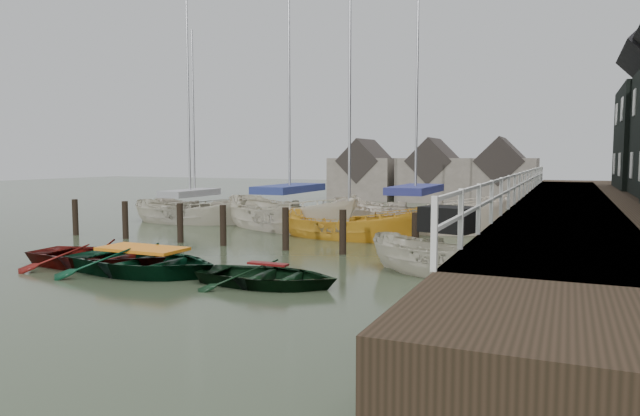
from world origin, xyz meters
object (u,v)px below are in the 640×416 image
at_px(sailboat_b, 290,228).
at_px(motorboat, 446,271).
at_px(rowboat_dkgreen, 268,285).
at_px(sailboat_d, 415,229).
at_px(sailboat_e, 195,216).
at_px(sailboat_c, 349,237).
at_px(sailboat_a, 191,221).
at_px(rowboat_red, 101,267).
at_px(rowboat_green, 143,274).

bearing_deg(sailboat_b, motorboat, -108.67).
bearing_deg(rowboat_dkgreen, sailboat_d, -6.15).
relative_size(sailboat_b, sailboat_e, 1.21).
bearing_deg(sailboat_c, sailboat_d, -23.20).
distance_m(sailboat_a, sailboat_d, 10.40).
relative_size(sailboat_c, sailboat_e, 0.97).
relative_size(rowboat_red, motorboat, 0.91).
distance_m(rowboat_dkgreen, sailboat_e, 16.22).
bearing_deg(rowboat_red, sailboat_a, 19.01).
distance_m(rowboat_red, sailboat_a, 10.86).
bearing_deg(rowboat_red, rowboat_green, -103.42).
xyz_separation_m(motorboat, sailboat_c, (-4.72, 5.44, -0.08)).
bearing_deg(rowboat_dkgreen, sailboat_c, 4.69).
relative_size(rowboat_dkgreen, sailboat_d, 0.29).
bearing_deg(sailboat_b, sailboat_c, -91.89).
height_order(rowboat_red, sailboat_e, sailboat_e).
bearing_deg(rowboat_green, sailboat_d, -20.08).
bearing_deg(sailboat_a, sailboat_c, -103.90).
height_order(rowboat_green, rowboat_dkgreen, rowboat_green).
height_order(sailboat_a, sailboat_b, sailboat_b).
relative_size(rowboat_red, rowboat_green, 0.96).
height_order(sailboat_a, sailboat_d, sailboat_d).
xyz_separation_m(rowboat_green, motorboat, (7.26, 2.98, 0.09)).
xyz_separation_m(rowboat_red, rowboat_green, (1.71, -0.27, 0.00)).
xyz_separation_m(sailboat_a, sailboat_e, (-1.15, 1.94, 0.00)).
height_order(sailboat_d, sailboat_e, sailboat_d).
bearing_deg(rowboat_red, sailboat_d, -32.65).
bearing_deg(sailboat_b, sailboat_a, 108.30).
distance_m(sailboat_b, sailboat_c, 3.53).
distance_m(motorboat, sailboat_a, 15.15).
distance_m(rowboat_red, motorboat, 9.37).
height_order(rowboat_green, sailboat_e, sailboat_e).
xyz_separation_m(rowboat_green, sailboat_d, (4.30, 11.47, 0.06)).
height_order(rowboat_red, sailboat_c, sailboat_c).
relative_size(motorboat, sailboat_a, 0.40).
distance_m(sailboat_b, sailboat_d, 5.23).
bearing_deg(sailboat_c, sailboat_e, 75.69).
xyz_separation_m(sailboat_b, sailboat_d, (4.98, 1.60, -0.00)).
xyz_separation_m(rowboat_dkgreen, sailboat_e, (-10.83, 12.07, 0.07)).
bearing_deg(sailboat_e, rowboat_green, -141.68).
bearing_deg(rowboat_dkgreen, motorboat, -54.41).
height_order(motorboat, sailboat_b, sailboat_b).
xyz_separation_m(rowboat_green, sailboat_a, (-6.03, 10.24, 0.07)).
bearing_deg(sailboat_c, rowboat_red, 159.26).
relative_size(rowboat_red, sailboat_c, 0.42).
bearing_deg(rowboat_dkgreen, sailboat_b, 21.06).
relative_size(sailboat_b, sailboat_c, 1.24).
distance_m(motorboat, sailboat_b, 10.52).
xyz_separation_m(sailboat_a, sailboat_c, (8.57, -1.81, -0.05)).
height_order(motorboat, sailboat_a, sailboat_a).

